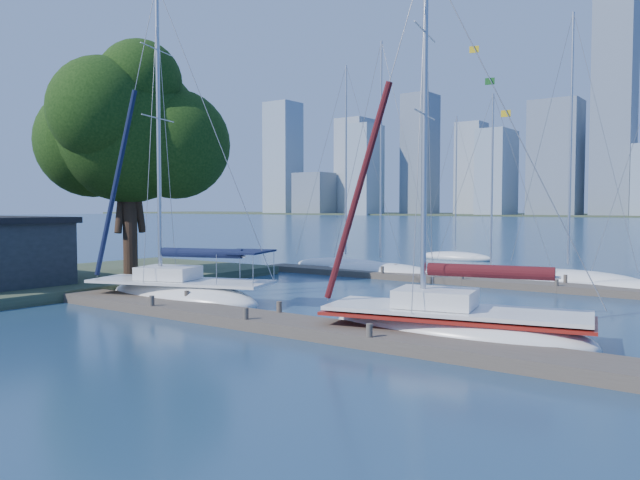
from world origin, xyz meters
The scene contains 12 objects.
ground centered at (0.00, 0.00, 0.00)m, with size 700.00×700.00×0.00m, color #17324B.
near_dock centered at (0.00, 0.00, 0.20)m, with size 26.00×2.00×0.40m, color #4F453A.
far_dock centered at (2.00, 16.00, 0.18)m, with size 30.00×1.80×0.36m, color #4F453A.
shore centered at (-17.00, 3.00, 0.25)m, with size 12.00×22.00×0.50m, color #38472D.
tree centered at (-14.48, 5.25, 8.70)m, with size 10.49×9.53×13.19m.
sailboat_navy centered at (-6.60, 1.98, 1.13)m, with size 9.26×5.56×14.70m.
sailboat_maroon centered at (6.48, 1.84, 0.96)m, with size 9.24×4.71×12.94m.
bg_boat_0 centered at (-9.15, 19.01, 0.27)m, with size 8.36×2.83×14.25m.
bg_boat_1 centered at (-5.23, 17.05, 0.29)m, with size 8.32×3.61×14.88m.
bg_boat_2 centered at (1.60, 17.88, 0.23)m, with size 6.88×2.38×11.00m.
bg_boat_3 centered at (5.54, 19.10, 0.30)m, with size 8.50×5.56×15.21m.
bg_boat_6 centered at (-6.38, 30.97, 0.24)m, with size 6.42×2.59×11.95m.
Camera 1 is at (14.65, -16.62, 4.26)m, focal length 35.00 mm.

